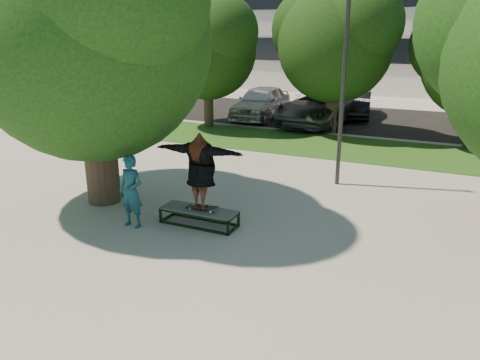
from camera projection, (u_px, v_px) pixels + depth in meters
The scene contains 14 objects.
ground at pixel (232, 245), 9.78m from camera, with size 120.00×120.00×0.00m, color gray.
grass_strip at pixel (365, 150), 17.59m from camera, with size 30.00×4.00×0.02m, color #244614.
asphalt_strip at pixel (369, 119), 23.61m from camera, with size 40.00×8.00×0.01m, color black.
tree_left at pixel (88, 24), 11.09m from camera, with size 6.96×5.95×7.12m.
bg_tree_left at pixel (207, 43), 20.83m from camera, with size 5.28×4.51×5.77m.
bg_tree_mid at pixel (334, 37), 19.42m from camera, with size 5.76×4.92×6.24m.
bg_tree_right at pixel (480, 53), 16.94m from camera, with size 5.04×4.31×5.43m.
lamppost at pixel (344, 74), 12.74m from camera, with size 0.25×0.15×6.11m.
grind_box at pixel (199, 217), 10.77m from camera, with size 1.80×0.60×0.38m.
skater_rig at pixel (201, 171), 10.40m from camera, with size 2.13×0.64×1.80m.
bystander at pixel (131, 192), 10.49m from camera, with size 0.61×0.40×1.67m, color #164A57.
car_silver_a at pixel (261, 102), 23.68m from camera, with size 1.93×4.81×1.64m, color silver.
car_dark at pixel (354, 101), 24.18m from camera, with size 1.67×4.79×1.58m, color black.
car_grey at pixel (320, 107), 22.26m from camera, with size 2.75×5.96×1.66m, color #545459.
Camera 1 is at (3.88, -8.00, 4.29)m, focal length 35.00 mm.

